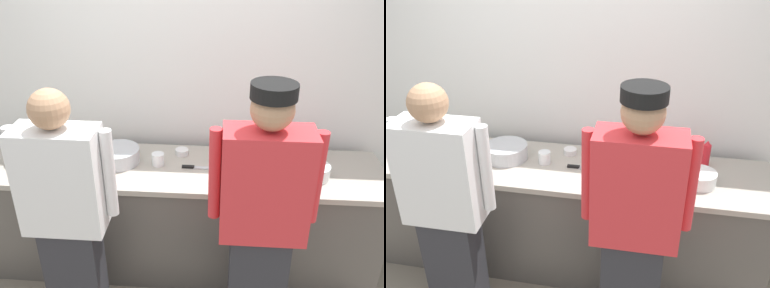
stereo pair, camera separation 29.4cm
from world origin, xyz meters
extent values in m
cube|color=white|center=(0.00, 0.83, 1.43)|extent=(4.66, 0.10, 2.86)
cube|color=#56514C|center=(0.00, 0.36, 0.42)|extent=(2.91, 0.63, 0.84)
cube|color=#A8A093|center=(0.00, 0.36, 0.86)|extent=(2.97, 0.68, 0.04)
cube|color=#2D2D33|center=(-0.59, -0.28, 0.41)|extent=(0.34, 0.20, 0.81)
cube|color=white|center=(-0.59, -0.28, 1.14)|extent=(0.47, 0.24, 0.64)
cylinder|color=white|center=(-0.86, -0.24, 1.17)|extent=(0.07, 0.07, 0.55)
cylinder|color=white|center=(-0.32, -0.24, 1.17)|extent=(0.07, 0.07, 0.55)
sphere|color=tan|center=(-0.59, -0.28, 1.57)|extent=(0.22, 0.22, 0.22)
cube|color=#2D2D33|center=(0.56, -0.28, 0.42)|extent=(0.35, 0.20, 0.83)
cube|color=red|center=(0.56, -0.28, 1.16)|extent=(0.49, 0.24, 0.66)
cylinder|color=red|center=(0.28, -0.24, 1.19)|extent=(0.07, 0.07, 0.56)
cylinder|color=red|center=(0.84, -0.24, 1.19)|extent=(0.07, 0.07, 0.56)
sphere|color=tan|center=(0.56, -0.28, 1.61)|extent=(0.23, 0.23, 0.23)
cylinder|color=black|center=(0.56, -0.28, 1.70)|extent=(0.24, 0.24, 0.08)
cylinder|color=white|center=(-1.13, 0.35, 0.89)|extent=(0.23, 0.23, 0.01)
cylinder|color=white|center=(-1.13, 0.35, 0.90)|extent=(0.23, 0.23, 0.01)
cylinder|color=white|center=(-1.13, 0.35, 0.91)|extent=(0.23, 0.23, 0.01)
cylinder|color=white|center=(-1.13, 0.35, 0.93)|extent=(0.23, 0.23, 0.01)
cylinder|color=white|center=(-1.13, 0.35, 0.94)|extent=(0.23, 0.23, 0.01)
cylinder|color=white|center=(-1.13, 0.35, 0.95)|extent=(0.23, 0.23, 0.01)
cylinder|color=white|center=(-1.13, 0.35, 0.96)|extent=(0.23, 0.23, 0.01)
cylinder|color=white|center=(-1.13, 0.35, 0.97)|extent=(0.23, 0.23, 0.01)
cylinder|color=white|center=(0.95, 0.29, 0.89)|extent=(0.22, 0.22, 0.01)
cylinder|color=white|center=(0.95, 0.29, 0.90)|extent=(0.22, 0.22, 0.01)
cylinder|color=white|center=(0.95, 0.29, 0.91)|extent=(0.22, 0.22, 0.01)
cylinder|color=white|center=(0.95, 0.29, 0.93)|extent=(0.22, 0.22, 0.01)
cylinder|color=white|center=(0.95, 0.29, 0.94)|extent=(0.22, 0.22, 0.01)
cylinder|color=white|center=(0.95, 0.29, 0.95)|extent=(0.22, 0.22, 0.01)
cylinder|color=white|center=(0.95, 0.29, 0.96)|extent=(0.22, 0.22, 0.01)
cylinder|color=white|center=(0.95, 0.29, 0.97)|extent=(0.22, 0.22, 0.01)
cylinder|color=#B7BABF|center=(-0.44, 0.40, 0.94)|extent=(0.32, 0.32, 0.11)
cube|color=#B7BABF|center=(0.52, 0.35, 0.90)|extent=(0.46, 0.39, 0.02)
cylinder|color=red|center=(1.01, 0.56, 0.96)|extent=(0.06, 0.06, 0.16)
cone|color=red|center=(1.01, 0.56, 1.06)|extent=(0.05, 0.05, 0.04)
cylinder|color=#E5E066|center=(-1.09, 0.53, 0.95)|extent=(0.06, 0.06, 0.14)
cone|color=#E5E066|center=(-1.09, 0.53, 1.04)|extent=(0.05, 0.05, 0.04)
cylinder|color=orange|center=(-0.78, 0.24, 0.97)|extent=(0.06, 0.06, 0.18)
cone|color=orange|center=(-0.78, 0.24, 1.08)|extent=(0.05, 0.05, 0.04)
cylinder|color=white|center=(-0.78, 0.43, 0.91)|extent=(0.10, 0.10, 0.05)
cylinder|color=red|center=(-0.78, 0.43, 0.92)|extent=(0.08, 0.08, 0.01)
cylinder|color=white|center=(0.02, 0.55, 0.91)|extent=(0.10, 0.10, 0.04)
cylinder|color=orange|center=(0.02, 0.55, 0.92)|extent=(0.08, 0.08, 0.01)
cylinder|color=white|center=(-0.14, 0.38, 0.93)|extent=(0.09, 0.09, 0.09)
cube|color=#B7BABF|center=(0.22, 0.35, 0.89)|extent=(0.19, 0.03, 0.01)
cube|color=black|center=(0.08, 0.35, 0.89)|extent=(0.09, 0.03, 0.02)
camera|label=1|loc=(0.31, -2.22, 2.39)|focal=38.79mm
camera|label=2|loc=(0.60, -2.18, 2.39)|focal=38.79mm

